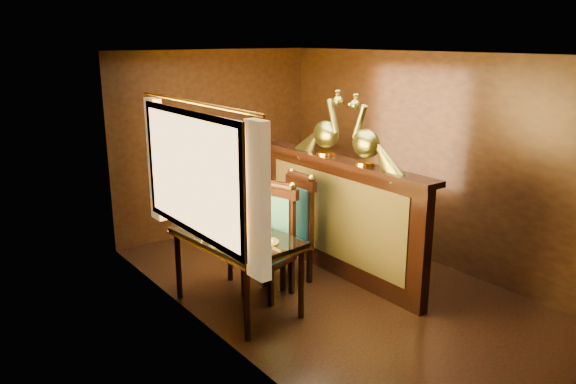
# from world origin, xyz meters

# --- Properties ---
(ground) EXTENTS (5.00, 5.00, 0.00)m
(ground) POSITION_xyz_m (0.00, 0.00, 0.00)
(ground) COLOR black
(ground) RESTS_ON ground
(room_shell) EXTENTS (3.04, 5.04, 2.52)m
(room_shell) POSITION_xyz_m (-0.09, 0.02, 1.58)
(room_shell) COLOR black
(room_shell) RESTS_ON ground
(partition) EXTENTS (0.26, 2.70, 1.36)m
(partition) POSITION_xyz_m (0.32, 0.30, 0.71)
(partition) COLOR black
(partition) RESTS_ON ground
(dining_table) EXTENTS (0.91, 1.38, 0.98)m
(dining_table) POSITION_xyz_m (-1.05, 0.25, 0.70)
(dining_table) COLOR black
(dining_table) RESTS_ON ground
(chair_left) EXTENTS (0.45, 0.50, 1.24)m
(chair_left) POSITION_xyz_m (-0.16, 0.46, 0.65)
(chair_left) COLOR black
(chair_left) RESTS_ON ground
(chair_right) EXTENTS (0.55, 0.57, 1.23)m
(chair_right) POSITION_xyz_m (-0.54, 0.32, 0.64)
(chair_right) COLOR black
(chair_right) RESTS_ON ground
(peacock_left) EXTENTS (0.23, 0.61, 0.73)m
(peacock_left) POSITION_xyz_m (0.33, -0.11, 1.73)
(peacock_left) COLOR #1B5233
(peacock_left) RESTS_ON partition
(peacock_right) EXTENTS (0.24, 0.63, 0.75)m
(peacock_right) POSITION_xyz_m (0.33, 0.53, 1.73)
(peacock_right) COLOR #1B5233
(peacock_right) RESTS_ON partition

